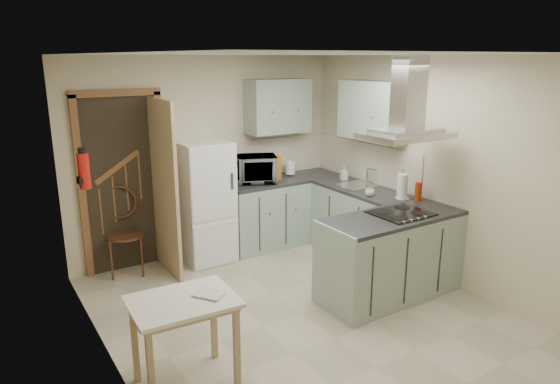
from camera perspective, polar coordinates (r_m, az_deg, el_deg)
floor at (r=5.13m, az=2.46°, el=-13.69°), size 4.20×4.20×0.00m
ceiling at (r=4.49m, az=2.84°, el=15.48°), size 4.20×4.20×0.00m
back_wall at (r=6.44m, az=-8.24°, el=4.06°), size 3.60×0.00×3.60m
left_wall at (r=3.94m, az=-19.30°, el=-3.82°), size 0.00×4.20×4.20m
right_wall at (r=5.86m, az=17.18°, el=2.42°), size 0.00×4.20×4.20m
doorway at (r=6.09m, az=-17.48°, el=0.94°), size 1.10×0.12×2.10m
fridge at (r=6.21m, az=-8.58°, el=-1.12°), size 0.60×0.60×1.50m
counter_back at (r=6.68m, az=-1.74°, el=-2.48°), size 1.08×0.60×0.90m
counter_right at (r=6.62m, az=7.55°, el=-2.76°), size 0.60×1.95×0.90m
splashback at (r=6.89m, az=-0.89°, el=4.10°), size 1.68×0.02×0.50m
wall_cabinet_back at (r=6.65m, az=-0.23°, el=9.79°), size 0.85×0.35×0.70m
wall_cabinet_right at (r=6.21m, az=10.54°, el=9.16°), size 0.35×0.90×0.70m
peninsula at (r=5.42m, az=12.61°, el=-7.14°), size 1.55×0.65×0.90m
hob at (r=5.34m, az=13.65°, el=-2.36°), size 0.58×0.50×0.01m
extractor_hood at (r=5.16m, az=14.21°, el=6.30°), size 0.90×0.55×0.10m
sink at (r=6.37m, az=8.70°, el=0.73°), size 0.45×0.40×0.01m
fire_extinguisher at (r=4.74m, az=-21.49°, el=2.24°), size 0.10×0.10×0.32m
drop_leaf_table at (r=4.05m, az=-10.80°, el=-16.56°), size 0.81×0.62×0.73m
bentwood_chair at (r=6.09m, az=-17.24°, el=-4.76°), size 0.52×0.52×0.94m
microwave at (r=6.47m, az=-3.23°, el=2.64°), size 0.74×0.64×0.34m
kettle at (r=6.85m, az=1.17°, el=2.78°), size 0.14×0.14×0.21m
cereal_box at (r=6.66m, az=-0.67°, el=2.87°), size 0.09×0.21×0.31m
soap_bottle at (r=6.64m, az=7.33°, el=2.16°), size 0.10×0.10×0.18m
paper_towel at (r=5.84m, az=13.80°, el=0.64°), size 0.14×0.14×0.30m
cup at (r=5.92m, az=10.24°, el=-0.07°), size 0.12×0.12×0.09m
red_bottle at (r=5.83m, az=15.53°, el=0.04°), size 0.10×0.10×0.22m
book at (r=3.82m, az=-8.76°, el=-11.41°), size 0.26×0.28×0.10m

